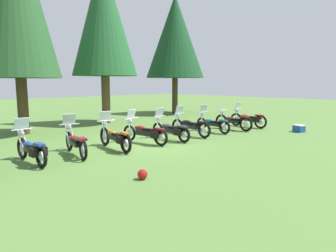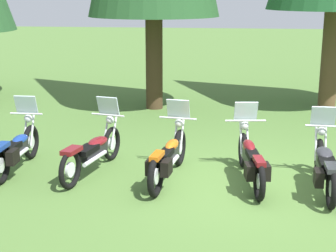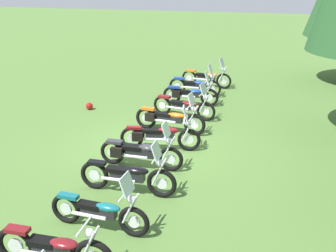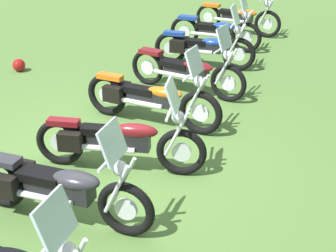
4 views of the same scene
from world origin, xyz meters
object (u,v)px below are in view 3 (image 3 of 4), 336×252
(motorcycle_2, at_px, (190,94))
(motorcycle_3, at_px, (185,105))
(motorcycle_4, at_px, (169,118))
(motorcycle_0, at_px, (207,77))
(motorcycle_6, at_px, (140,152))
(dropped_helmet, at_px, (89,106))
(motorcycle_1, at_px, (195,85))
(motorcycle_8, at_px, (100,211))
(motorcycle_9, at_px, (54,249))
(motorcycle_5, at_px, (159,135))
(motorcycle_7, at_px, (129,175))

(motorcycle_2, xyz_separation_m, motorcycle_3, (1.50, 0.09, 0.01))
(motorcycle_2, relative_size, motorcycle_4, 0.91)
(motorcycle_0, height_order, motorcycle_2, motorcycle_2)
(motorcycle_6, distance_m, dropped_helmet, 5.45)
(motorcycle_1, xyz_separation_m, motorcycle_8, (10.04, -0.24, -0.02))
(motorcycle_0, distance_m, motorcycle_9, 12.91)
(motorcycle_6, relative_size, motorcycle_9, 1.02)
(motorcycle_4, bearing_deg, motorcycle_8, -83.23)
(motorcycle_1, bearing_deg, dropped_helmet, -139.69)
(motorcycle_6, bearing_deg, dropped_helmet, 129.32)
(motorcycle_4, height_order, motorcycle_6, motorcycle_4)
(motorcycle_6, bearing_deg, motorcycle_4, 88.80)
(motorcycle_8, bearing_deg, motorcycle_6, 96.50)
(motorcycle_2, distance_m, dropped_helmet, 3.87)
(motorcycle_2, relative_size, motorcycle_5, 0.92)
(motorcycle_1, distance_m, motorcycle_9, 11.43)
(motorcycle_0, distance_m, dropped_helmet, 5.70)
(motorcycle_0, xyz_separation_m, motorcycle_3, (4.28, -0.18, -0.00))
(motorcycle_0, bearing_deg, motorcycle_4, -85.61)
(motorcycle_5, bearing_deg, motorcycle_3, 78.59)
(motorcycle_0, height_order, motorcycle_3, motorcycle_3)
(motorcycle_3, xyz_separation_m, motorcycle_8, (7.23, -0.33, -0.02))
(motorcycle_4, bearing_deg, motorcycle_3, 88.96)
(motorcycle_7, bearing_deg, motorcycle_6, 97.34)
(motorcycle_6, bearing_deg, motorcycle_5, 82.58)
(motorcycle_6, height_order, motorcycle_8, motorcycle_6)
(motorcycle_0, height_order, motorcycle_7, motorcycle_7)
(motorcycle_9, distance_m, dropped_helmet, 9.21)
(motorcycle_6, distance_m, motorcycle_9, 4.37)
(motorcycle_2, relative_size, motorcycle_9, 0.96)
(motorcycle_1, bearing_deg, motorcycle_7, -87.89)
(motorcycle_2, xyz_separation_m, motorcycle_5, (4.47, -0.09, 0.01))
(motorcycle_5, height_order, motorcycle_7, motorcycle_7)
(motorcycle_9, bearing_deg, motorcycle_1, 87.85)
(motorcycle_7, bearing_deg, motorcycle_4, 91.22)
(motorcycle_2, height_order, motorcycle_6, motorcycle_2)
(motorcycle_0, xyz_separation_m, dropped_helmet, (4.18, -3.86, -0.33))
(motorcycle_1, relative_size, dropped_helmet, 8.33)
(motorcycle_3, bearing_deg, dropped_helmet, -169.25)
(motorcycle_2, distance_m, motorcycle_7, 7.14)
(motorcycle_5, relative_size, motorcycle_8, 1.07)
(motorcycle_5, bearing_deg, motorcycle_2, 80.84)
(motorcycle_7, distance_m, dropped_helmet, 6.69)
(motorcycle_3, distance_m, motorcycle_6, 4.25)
(motorcycle_5, xyz_separation_m, motorcycle_9, (5.64, -0.48, -0.01))
(motorcycle_1, bearing_deg, motorcycle_4, -88.71)
(motorcycle_1, height_order, motorcycle_3, motorcycle_1)
(motorcycle_1, height_order, motorcycle_5, motorcycle_1)
(motorcycle_4, bearing_deg, motorcycle_9, -85.63)
(motorcycle_1, height_order, motorcycle_2, motorcycle_1)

